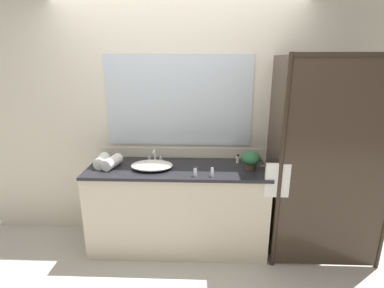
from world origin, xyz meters
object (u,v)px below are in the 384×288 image
(rolled_towel_near_edge, at_px, (102,161))
(amenity_bottle_body_wash, at_px, (212,172))
(potted_plant, at_px, (251,159))
(faucet, at_px, (155,158))
(amenity_bottle_conditioner, at_px, (238,159))
(amenity_bottle_lotion, at_px, (195,172))
(sink_basin, at_px, (152,165))
(rolled_towel_middle, at_px, (112,162))

(rolled_towel_near_edge, bearing_deg, amenity_bottle_body_wash, -11.19)
(potted_plant, bearing_deg, faucet, 170.60)
(potted_plant, relative_size, rolled_towel_near_edge, 0.86)
(amenity_bottle_conditioner, xyz_separation_m, amenity_bottle_lotion, (-0.43, -0.37, 0.00))
(sink_basin, xyz_separation_m, potted_plant, (0.98, 0.03, 0.07))
(faucet, xyz_separation_m, amenity_bottle_lotion, (0.43, -0.36, -0.00))
(amenity_bottle_conditioner, xyz_separation_m, rolled_towel_near_edge, (-1.38, -0.16, 0.02))
(sink_basin, bearing_deg, amenity_bottle_lotion, -21.73)
(faucet, xyz_separation_m, rolled_towel_middle, (-0.40, -0.17, 0.01))
(rolled_towel_middle, bearing_deg, amenity_bottle_lotion, -13.17)
(faucet, xyz_separation_m, amenity_bottle_conditioner, (0.87, 0.01, -0.00))
(amenity_bottle_conditioner, xyz_separation_m, rolled_towel_middle, (-1.27, -0.18, 0.01))
(amenity_bottle_lotion, xyz_separation_m, rolled_towel_middle, (-0.84, 0.20, 0.01))
(sink_basin, distance_m, faucet, 0.19)
(amenity_bottle_lotion, height_order, rolled_towel_middle, rolled_towel_middle)
(amenity_bottle_conditioner, distance_m, amenity_bottle_lotion, 0.57)
(amenity_bottle_body_wash, bearing_deg, amenity_bottle_lotion, 179.07)
(faucet, bearing_deg, amenity_bottle_conditioner, 0.59)
(sink_basin, distance_m, rolled_towel_middle, 0.40)
(potted_plant, xyz_separation_m, amenity_bottle_lotion, (-0.54, -0.20, -0.06))
(faucet, height_order, amenity_bottle_conditioner, faucet)
(potted_plant, distance_m, amenity_bottle_body_wash, 0.44)
(faucet, distance_m, potted_plant, 0.99)
(potted_plant, bearing_deg, amenity_bottle_body_wash, -152.11)
(potted_plant, height_order, rolled_towel_middle, potted_plant)
(rolled_towel_middle, bearing_deg, sink_basin, -3.25)
(faucet, bearing_deg, sink_basin, -90.00)
(amenity_bottle_conditioner, bearing_deg, amenity_bottle_lotion, -139.50)
(amenity_bottle_lotion, bearing_deg, potted_plant, 20.34)
(sink_basin, xyz_separation_m, rolled_towel_near_edge, (-0.51, 0.04, 0.03))
(rolled_towel_middle, bearing_deg, amenity_bottle_body_wash, -11.29)
(sink_basin, relative_size, faucet, 2.45)
(faucet, relative_size, amenity_bottle_lotion, 1.85)
(sink_basin, relative_size, rolled_towel_near_edge, 1.91)
(rolled_towel_near_edge, bearing_deg, amenity_bottle_conditioner, 6.41)
(faucet, relative_size, potted_plant, 0.91)
(faucet, xyz_separation_m, rolled_towel_near_edge, (-0.51, -0.15, 0.01))
(potted_plant, distance_m, rolled_towel_middle, 1.38)
(sink_basin, height_order, amenity_bottle_lotion, amenity_bottle_lotion)
(amenity_bottle_lotion, xyz_separation_m, rolled_towel_near_edge, (-0.95, 0.22, 0.02))
(sink_basin, bearing_deg, potted_plant, 1.62)
(potted_plant, xyz_separation_m, rolled_towel_near_edge, (-1.49, 0.02, -0.04))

